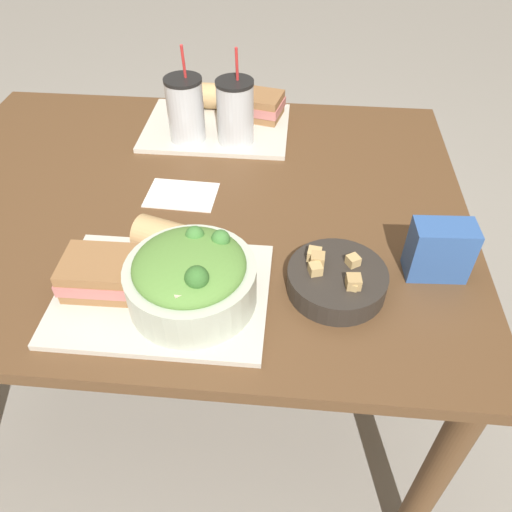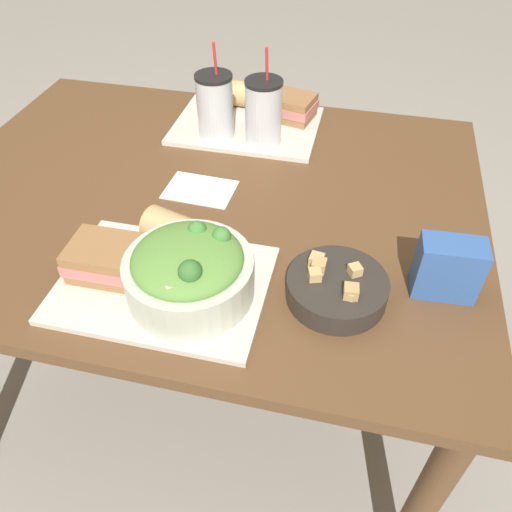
# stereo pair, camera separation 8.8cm
# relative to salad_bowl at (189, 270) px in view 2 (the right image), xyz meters

# --- Properties ---
(ground_plane) EXTENTS (12.00, 12.00, 0.00)m
(ground_plane) POSITION_rel_salad_bowl_xyz_m (-0.08, 0.31, -0.78)
(ground_plane) COLOR gray
(dining_table) EXTENTS (1.26, 0.98, 0.71)m
(dining_table) POSITION_rel_salad_bowl_xyz_m (-0.08, 0.31, -0.16)
(dining_table) COLOR brown
(dining_table) RESTS_ON ground_plane
(tray_near) EXTENTS (0.39, 0.28, 0.01)m
(tray_near) POSITION_rel_salad_bowl_xyz_m (-0.06, 0.01, -0.06)
(tray_near) COLOR beige
(tray_near) RESTS_ON dining_table
(tray_far) EXTENTS (0.39, 0.28, 0.01)m
(tray_far) POSITION_rel_salad_bowl_xyz_m (-0.05, 0.63, -0.06)
(tray_far) COLOR beige
(tray_far) RESTS_ON dining_table
(salad_bowl) EXTENTS (0.23, 0.23, 0.13)m
(salad_bowl) POSITION_rel_salad_bowl_xyz_m (0.00, 0.00, 0.00)
(salad_bowl) COLOR beige
(salad_bowl) RESTS_ON tray_near
(soup_bowl) EXTENTS (0.18, 0.18, 0.07)m
(soup_bowl) POSITION_rel_salad_bowl_xyz_m (0.25, 0.06, -0.04)
(soup_bowl) COLOR #2D2823
(soup_bowl) RESTS_ON dining_table
(sandwich_near) EXTENTS (0.14, 0.11, 0.06)m
(sandwich_near) POSITION_rel_salad_bowl_xyz_m (-0.17, 0.02, -0.02)
(sandwich_near) COLOR olive
(sandwich_near) RESTS_ON tray_near
(baguette_near) EXTENTS (0.16, 0.11, 0.07)m
(baguette_near) POSITION_rel_salad_bowl_xyz_m (-0.06, 0.11, -0.02)
(baguette_near) COLOR tan
(baguette_near) RESTS_ON tray_near
(sandwich_far) EXTENTS (0.16, 0.13, 0.06)m
(sandwich_far) POSITION_rel_salad_bowl_xyz_m (0.05, 0.69, -0.02)
(sandwich_far) COLOR olive
(sandwich_far) RESTS_ON tray_far
(baguette_far) EXTENTS (0.12, 0.07, 0.07)m
(baguette_far) POSITION_rel_salad_bowl_xyz_m (-0.08, 0.73, -0.02)
(baguette_far) COLOR tan
(baguette_far) RESTS_ON tray_far
(drink_cup_dark) EXTENTS (0.09, 0.09, 0.24)m
(drink_cup_dark) POSITION_rel_salad_bowl_xyz_m (-0.12, 0.55, 0.02)
(drink_cup_dark) COLOR silver
(drink_cup_dark) RESTS_ON tray_far
(drink_cup_red) EXTENTS (0.09, 0.09, 0.24)m
(drink_cup_red) POSITION_rel_salad_bowl_xyz_m (0.01, 0.55, 0.02)
(drink_cup_red) COLOR silver
(drink_cup_red) RESTS_ON tray_far
(chip_bag) EXTENTS (0.12, 0.07, 0.11)m
(chip_bag) POSITION_rel_salad_bowl_xyz_m (0.44, 0.12, -0.01)
(chip_bag) COLOR #335BA3
(chip_bag) RESTS_ON dining_table
(napkin_folded) EXTENTS (0.16, 0.12, 0.00)m
(napkin_folded) POSITION_rel_salad_bowl_xyz_m (-0.09, 0.32, -0.07)
(napkin_folded) COLOR white
(napkin_folded) RESTS_ON dining_table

